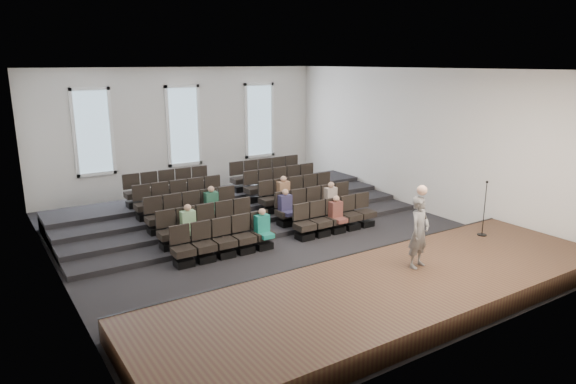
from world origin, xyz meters
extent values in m
plane|color=black|center=(0.00, 0.00, 0.00)|extent=(14.00, 14.00, 0.00)
cube|color=white|center=(0.00, 0.00, 5.01)|extent=(12.00, 14.00, 0.02)
cube|color=silver|center=(0.00, 7.02, 2.50)|extent=(12.00, 0.04, 5.00)
cube|color=silver|center=(0.00, -7.02, 2.50)|extent=(12.00, 0.04, 5.00)
cube|color=silver|center=(-6.02, 0.00, 2.50)|extent=(0.04, 14.00, 5.00)
cube|color=silver|center=(6.02, 0.00, 2.50)|extent=(0.04, 14.00, 5.00)
cube|color=#42301C|center=(0.00, -5.10, 0.25)|extent=(11.80, 3.60, 0.50)
cube|color=black|center=(0.00, -3.33, 0.25)|extent=(11.80, 0.06, 0.52)
cube|color=black|center=(0.00, 2.33, 0.07)|extent=(11.80, 4.80, 0.15)
cube|color=black|center=(0.00, 2.85, 0.15)|extent=(11.80, 3.75, 0.30)
cube|color=black|center=(0.00, 3.38, 0.22)|extent=(11.80, 2.70, 0.45)
cube|color=black|center=(0.00, 3.90, 0.30)|extent=(11.80, 1.65, 0.60)
cube|color=black|center=(-3.13, -0.60, 0.10)|extent=(0.47, 0.43, 0.20)
cube|color=black|center=(-3.13, -0.60, 0.41)|extent=(0.55, 0.50, 0.19)
cube|color=black|center=(-3.13, -0.39, 0.82)|extent=(0.55, 0.08, 0.50)
cube|color=black|center=(-2.53, -0.60, 0.10)|extent=(0.47, 0.43, 0.20)
cube|color=black|center=(-2.53, -0.60, 0.41)|extent=(0.55, 0.50, 0.19)
cube|color=black|center=(-2.53, -0.39, 0.82)|extent=(0.55, 0.08, 0.50)
cube|color=black|center=(-1.93, -0.60, 0.10)|extent=(0.47, 0.43, 0.20)
cube|color=black|center=(-1.93, -0.60, 0.41)|extent=(0.55, 0.50, 0.19)
cube|color=black|center=(-1.93, -0.39, 0.82)|extent=(0.55, 0.08, 0.50)
cube|color=black|center=(-1.33, -0.60, 0.10)|extent=(0.47, 0.43, 0.20)
cube|color=black|center=(-1.33, -0.60, 0.41)|extent=(0.55, 0.50, 0.19)
cube|color=black|center=(-1.33, -0.39, 0.82)|extent=(0.55, 0.08, 0.50)
cube|color=black|center=(-0.73, -0.60, 0.10)|extent=(0.47, 0.43, 0.20)
cube|color=black|center=(-0.73, -0.60, 0.41)|extent=(0.55, 0.50, 0.19)
cube|color=black|center=(-0.73, -0.39, 0.82)|extent=(0.55, 0.08, 0.50)
cube|color=black|center=(0.73, -0.60, 0.10)|extent=(0.47, 0.43, 0.20)
cube|color=black|center=(0.73, -0.60, 0.41)|extent=(0.55, 0.50, 0.19)
cube|color=black|center=(0.73, -0.39, 0.82)|extent=(0.55, 0.08, 0.50)
cube|color=black|center=(1.33, -0.60, 0.10)|extent=(0.47, 0.43, 0.20)
cube|color=black|center=(1.33, -0.60, 0.41)|extent=(0.55, 0.50, 0.19)
cube|color=black|center=(1.33, -0.39, 0.82)|extent=(0.55, 0.08, 0.50)
cube|color=black|center=(1.93, -0.60, 0.10)|extent=(0.47, 0.43, 0.20)
cube|color=black|center=(1.93, -0.60, 0.41)|extent=(0.55, 0.50, 0.19)
cube|color=black|center=(1.93, -0.39, 0.82)|extent=(0.55, 0.08, 0.50)
cube|color=black|center=(2.53, -0.60, 0.10)|extent=(0.47, 0.43, 0.20)
cube|color=black|center=(2.53, -0.60, 0.41)|extent=(0.55, 0.50, 0.19)
cube|color=black|center=(2.53, -0.39, 0.82)|extent=(0.55, 0.08, 0.50)
cube|color=black|center=(3.13, -0.60, 0.10)|extent=(0.47, 0.43, 0.20)
cube|color=black|center=(3.13, -0.60, 0.41)|extent=(0.55, 0.50, 0.19)
cube|color=black|center=(3.13, -0.39, 0.82)|extent=(0.55, 0.08, 0.50)
cube|color=black|center=(-3.13, 0.45, 0.25)|extent=(0.47, 0.43, 0.20)
cube|color=black|center=(-3.13, 0.45, 0.56)|extent=(0.55, 0.50, 0.19)
cube|color=black|center=(-3.13, 0.66, 0.97)|extent=(0.55, 0.08, 0.50)
cube|color=black|center=(-2.53, 0.45, 0.25)|extent=(0.47, 0.43, 0.20)
cube|color=black|center=(-2.53, 0.45, 0.56)|extent=(0.55, 0.50, 0.19)
cube|color=black|center=(-2.53, 0.66, 0.97)|extent=(0.55, 0.08, 0.50)
cube|color=black|center=(-1.93, 0.45, 0.25)|extent=(0.47, 0.43, 0.20)
cube|color=black|center=(-1.93, 0.45, 0.56)|extent=(0.55, 0.50, 0.19)
cube|color=black|center=(-1.93, 0.66, 0.97)|extent=(0.55, 0.08, 0.50)
cube|color=black|center=(-1.33, 0.45, 0.25)|extent=(0.47, 0.43, 0.20)
cube|color=black|center=(-1.33, 0.45, 0.56)|extent=(0.55, 0.50, 0.19)
cube|color=black|center=(-1.33, 0.66, 0.97)|extent=(0.55, 0.08, 0.50)
cube|color=black|center=(-0.73, 0.45, 0.25)|extent=(0.47, 0.43, 0.20)
cube|color=black|center=(-0.73, 0.45, 0.56)|extent=(0.55, 0.50, 0.19)
cube|color=black|center=(-0.73, 0.66, 0.97)|extent=(0.55, 0.08, 0.50)
cube|color=black|center=(0.73, 0.45, 0.25)|extent=(0.47, 0.43, 0.20)
cube|color=black|center=(0.73, 0.45, 0.56)|extent=(0.55, 0.50, 0.19)
cube|color=black|center=(0.73, 0.66, 0.97)|extent=(0.55, 0.08, 0.50)
cube|color=black|center=(1.33, 0.45, 0.25)|extent=(0.47, 0.43, 0.20)
cube|color=black|center=(1.33, 0.45, 0.56)|extent=(0.55, 0.50, 0.19)
cube|color=black|center=(1.33, 0.66, 0.97)|extent=(0.55, 0.08, 0.50)
cube|color=black|center=(1.93, 0.45, 0.25)|extent=(0.47, 0.43, 0.20)
cube|color=black|center=(1.93, 0.45, 0.56)|extent=(0.55, 0.50, 0.19)
cube|color=black|center=(1.93, 0.66, 0.97)|extent=(0.55, 0.08, 0.50)
cube|color=black|center=(2.53, 0.45, 0.25)|extent=(0.47, 0.43, 0.20)
cube|color=black|center=(2.53, 0.45, 0.56)|extent=(0.55, 0.50, 0.19)
cube|color=black|center=(2.53, 0.66, 0.97)|extent=(0.55, 0.08, 0.50)
cube|color=black|center=(3.13, 0.45, 0.25)|extent=(0.47, 0.43, 0.20)
cube|color=black|center=(3.13, 0.45, 0.56)|extent=(0.55, 0.50, 0.19)
cube|color=black|center=(3.13, 0.66, 0.97)|extent=(0.55, 0.08, 0.50)
cube|color=black|center=(-3.13, 1.50, 0.40)|extent=(0.47, 0.42, 0.20)
cube|color=black|center=(-3.13, 1.50, 0.71)|extent=(0.55, 0.50, 0.19)
cube|color=black|center=(-3.13, 1.71, 1.12)|extent=(0.55, 0.08, 0.50)
cube|color=black|center=(-2.53, 1.50, 0.40)|extent=(0.47, 0.42, 0.20)
cube|color=black|center=(-2.53, 1.50, 0.71)|extent=(0.55, 0.50, 0.19)
cube|color=black|center=(-2.53, 1.71, 1.12)|extent=(0.55, 0.08, 0.50)
cube|color=black|center=(-1.93, 1.50, 0.40)|extent=(0.47, 0.42, 0.20)
cube|color=black|center=(-1.93, 1.50, 0.71)|extent=(0.55, 0.50, 0.19)
cube|color=black|center=(-1.93, 1.71, 1.12)|extent=(0.55, 0.08, 0.50)
cube|color=black|center=(-1.33, 1.50, 0.40)|extent=(0.47, 0.42, 0.20)
cube|color=black|center=(-1.33, 1.50, 0.71)|extent=(0.55, 0.50, 0.19)
cube|color=black|center=(-1.33, 1.71, 1.12)|extent=(0.55, 0.08, 0.50)
cube|color=black|center=(-0.73, 1.50, 0.40)|extent=(0.47, 0.42, 0.20)
cube|color=black|center=(-0.73, 1.50, 0.71)|extent=(0.55, 0.50, 0.19)
cube|color=black|center=(-0.73, 1.71, 1.12)|extent=(0.55, 0.08, 0.50)
cube|color=black|center=(0.73, 1.50, 0.40)|extent=(0.47, 0.42, 0.20)
cube|color=black|center=(0.73, 1.50, 0.71)|extent=(0.55, 0.50, 0.19)
cube|color=black|center=(0.73, 1.71, 1.12)|extent=(0.55, 0.08, 0.50)
cube|color=black|center=(1.33, 1.50, 0.40)|extent=(0.47, 0.42, 0.20)
cube|color=black|center=(1.33, 1.50, 0.71)|extent=(0.55, 0.50, 0.19)
cube|color=black|center=(1.33, 1.71, 1.12)|extent=(0.55, 0.08, 0.50)
cube|color=black|center=(1.93, 1.50, 0.40)|extent=(0.47, 0.42, 0.20)
cube|color=black|center=(1.93, 1.50, 0.71)|extent=(0.55, 0.50, 0.19)
cube|color=black|center=(1.93, 1.71, 1.12)|extent=(0.55, 0.08, 0.50)
cube|color=black|center=(2.53, 1.50, 0.40)|extent=(0.47, 0.42, 0.20)
cube|color=black|center=(2.53, 1.50, 0.71)|extent=(0.55, 0.50, 0.19)
cube|color=black|center=(2.53, 1.71, 1.12)|extent=(0.55, 0.08, 0.50)
cube|color=black|center=(3.13, 1.50, 0.40)|extent=(0.47, 0.42, 0.20)
cube|color=black|center=(3.13, 1.50, 0.71)|extent=(0.55, 0.50, 0.19)
cube|color=black|center=(3.13, 1.71, 1.12)|extent=(0.55, 0.08, 0.50)
cube|color=black|center=(-3.13, 2.55, 0.55)|extent=(0.47, 0.42, 0.20)
cube|color=black|center=(-3.13, 2.55, 0.86)|extent=(0.55, 0.50, 0.19)
cube|color=black|center=(-3.13, 2.76, 1.27)|extent=(0.55, 0.08, 0.50)
cube|color=black|center=(-2.53, 2.55, 0.55)|extent=(0.47, 0.42, 0.20)
cube|color=black|center=(-2.53, 2.55, 0.86)|extent=(0.55, 0.50, 0.19)
cube|color=black|center=(-2.53, 2.76, 1.27)|extent=(0.55, 0.08, 0.50)
cube|color=black|center=(-1.93, 2.55, 0.55)|extent=(0.47, 0.42, 0.20)
cube|color=black|center=(-1.93, 2.55, 0.86)|extent=(0.55, 0.50, 0.19)
cube|color=black|center=(-1.93, 2.76, 1.27)|extent=(0.55, 0.08, 0.50)
cube|color=black|center=(-1.33, 2.55, 0.55)|extent=(0.47, 0.42, 0.20)
cube|color=black|center=(-1.33, 2.55, 0.86)|extent=(0.55, 0.50, 0.19)
cube|color=black|center=(-1.33, 2.76, 1.27)|extent=(0.55, 0.08, 0.50)
cube|color=black|center=(-0.73, 2.55, 0.55)|extent=(0.47, 0.42, 0.20)
cube|color=black|center=(-0.73, 2.55, 0.86)|extent=(0.55, 0.50, 0.19)
cube|color=black|center=(-0.73, 2.76, 1.27)|extent=(0.55, 0.08, 0.50)
cube|color=black|center=(0.73, 2.55, 0.55)|extent=(0.47, 0.42, 0.20)
cube|color=black|center=(0.73, 2.55, 0.86)|extent=(0.55, 0.50, 0.19)
cube|color=black|center=(0.73, 2.76, 1.27)|extent=(0.55, 0.08, 0.50)
cube|color=black|center=(1.33, 2.55, 0.55)|extent=(0.47, 0.42, 0.20)
cube|color=black|center=(1.33, 2.55, 0.86)|extent=(0.55, 0.50, 0.19)
cube|color=black|center=(1.33, 2.76, 1.27)|extent=(0.55, 0.08, 0.50)
cube|color=black|center=(1.93, 2.55, 0.55)|extent=(0.47, 0.42, 0.20)
cube|color=black|center=(1.93, 2.55, 0.86)|extent=(0.55, 0.50, 0.19)
cube|color=black|center=(1.93, 2.76, 1.27)|extent=(0.55, 0.08, 0.50)
cube|color=black|center=(2.53, 2.55, 0.55)|extent=(0.47, 0.42, 0.20)
cube|color=black|center=(2.53, 2.55, 0.86)|extent=(0.55, 0.50, 0.19)
cube|color=black|center=(2.53, 2.76, 1.27)|extent=(0.55, 0.08, 0.50)
cube|color=black|center=(3.13, 2.55, 0.55)|extent=(0.47, 0.42, 0.20)
cube|color=black|center=(3.13, 2.55, 0.86)|extent=(0.55, 0.50, 0.19)
cube|color=black|center=(3.13, 2.76, 1.27)|extent=(0.55, 0.08, 0.50)
cube|color=black|center=(-3.13, 3.60, 0.70)|extent=(0.47, 0.42, 0.20)
cube|color=black|center=(-3.13, 3.60, 1.01)|extent=(0.55, 0.50, 0.19)
cube|color=black|center=(-3.13, 3.81, 1.42)|extent=(0.55, 0.08, 0.50)
cube|color=black|center=(-2.53, 3.60, 0.70)|extent=(0.47, 0.42, 0.20)
cube|color=black|center=(-2.53, 3.60, 1.01)|extent=(0.55, 0.50, 0.19)
cube|color=black|center=(-2.53, 3.81, 1.42)|extent=(0.55, 0.08, 0.50)
cube|color=black|center=(-1.93, 3.60, 0.70)|extent=(0.47, 0.42, 0.20)
cube|color=black|center=(-1.93, 3.60, 1.01)|extent=(0.55, 0.50, 0.19)
cube|color=black|center=(-1.93, 3.81, 1.42)|extent=(0.55, 0.08, 0.50)
cube|color=black|center=(-1.33, 3.60, 0.70)|extent=(0.47, 0.42, 0.20)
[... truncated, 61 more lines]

